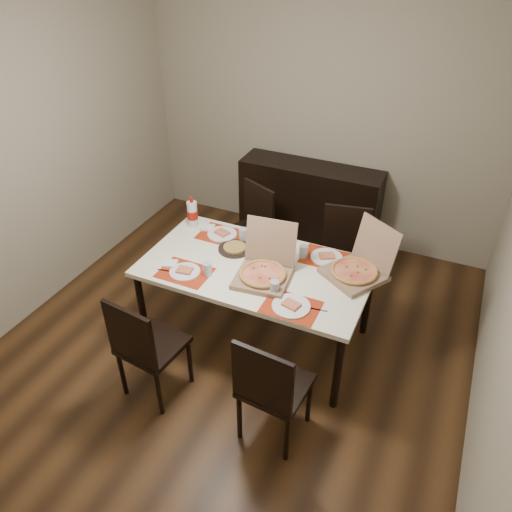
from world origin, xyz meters
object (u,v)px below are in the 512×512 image
dining_table (256,273)px  soda_bottle (192,214)px  chair_near_left (145,345)px  pizza_box_center (264,271)px  dip_bowl (270,254)px  chair_far_right (343,253)px  chair_far_left (250,227)px  sideboard (309,204)px  chair_near_right (271,387)px

dining_table → soda_bottle: soda_bottle is taller
chair_near_left → soda_bottle: 1.33m
pizza_box_center → dip_bowl: bearing=103.7°
chair_far_right → soda_bottle: bearing=-159.3°
chair_far_left → chair_far_right: 0.97m
pizza_box_center → soda_bottle: 0.99m
dining_table → chair_far_right: size_ratio=1.94×
dining_table → soda_bottle: 0.86m
chair_far_left → pizza_box_center: 1.18m
dining_table → soda_bottle: (-0.77, 0.34, 0.19)m
chair_near_left → chair_far_left: 1.79m
sideboard → chair_far_left: 0.86m
pizza_box_center → dip_bowl: pizza_box_center is taller
dining_table → dip_bowl: size_ratio=15.42×
dining_table → soda_bottle: size_ratio=6.43×
dining_table → chair_near_left: 1.03m
sideboard → soda_bottle: (-0.65, -1.32, 0.42)m
dining_table → soda_bottle: bearing=156.2°
sideboard → dip_bowl: (0.17, -1.48, 0.31)m
sideboard → chair_far_right: 1.05m
chair_far_right → dip_bowl: size_ratio=7.97×
dip_bowl → chair_near_right: bearing=-66.6°
soda_bottle → dip_bowl: bearing=-10.7°
soda_bottle → chair_near_right: bearing=-43.8°
chair_far_left → chair_far_right: same height
soda_bottle → pizza_box_center: bearing=-26.5°
chair_near_right → soda_bottle: size_ratio=3.32×
dining_table → chair_near_left: size_ratio=1.94×
soda_bottle → chair_far_left: bearing=60.3°
chair_near_right → chair_far_left: 2.02m
chair_far_left → dip_bowl: bearing=-53.7°
chair_near_left → chair_far_right: bearing=60.9°
chair_near_right → chair_far_right: size_ratio=1.00×
chair_far_right → dining_table: bearing=-121.4°
chair_far_right → pizza_box_center: bearing=-112.7°
chair_far_right → chair_near_left: bearing=-119.1°
chair_far_left → dip_bowl: (0.51, -0.69, 0.25)m
chair_far_left → pizza_box_center: bearing=-59.4°
chair_far_right → pizza_box_center: size_ratio=1.91×
chair_far_left → soda_bottle: soda_bottle is taller
chair_near_left → chair_near_right: (0.97, 0.02, 0.00)m
chair_near_left → chair_far_left: same height
dining_table → chair_near_right: chair_near_right is taller
sideboard → chair_near_right: chair_near_right is taller
chair_far_right → soda_bottle: soda_bottle is taller
chair_near_right → chair_far_left: size_ratio=1.00×
chair_far_right → pizza_box_center: (-0.39, -0.92, 0.30)m
dip_bowl → chair_far_left: bearing=126.3°
sideboard → dip_bowl: bearing=-83.5°
dining_table → pizza_box_center: size_ratio=3.70×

